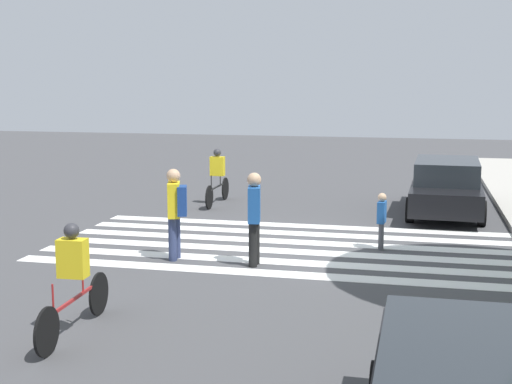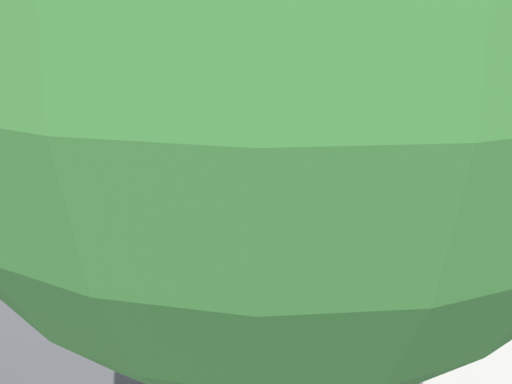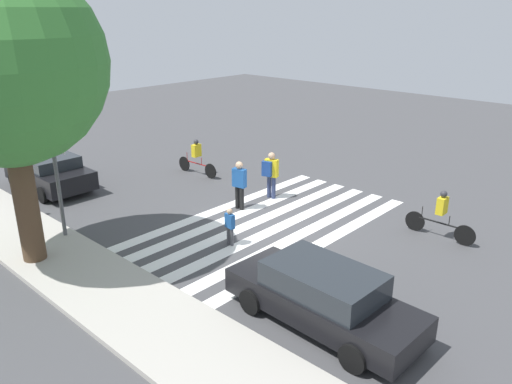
# 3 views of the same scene
# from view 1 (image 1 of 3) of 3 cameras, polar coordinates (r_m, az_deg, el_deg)

# --- Properties ---
(ground_plane) EXTENTS (60.00, 60.00, 0.00)m
(ground_plane) POSITION_cam_1_polar(r_m,az_deg,el_deg) (15.57, 2.28, -4.35)
(ground_plane) COLOR #444447
(crosswalk_stripes) EXTENTS (4.93, 10.00, 0.01)m
(crosswalk_stripes) POSITION_cam_1_polar(r_m,az_deg,el_deg) (15.57, 2.28, -4.34)
(crosswalk_stripes) COLOR white
(crosswalk_stripes) RESTS_ON ground_plane
(pedestrian_adult_blue_shirt) EXTENTS (0.54, 0.32, 1.83)m
(pedestrian_adult_blue_shirt) POSITION_cam_1_polar(r_m,az_deg,el_deg) (13.77, -0.15, -1.73)
(pedestrian_adult_blue_shirt) COLOR black
(pedestrian_adult_blue_shirt) RESTS_ON ground_plane
(pedestrian_child_with_backpack) EXTENTS (0.35, 0.19, 1.22)m
(pedestrian_child_with_backpack) POSITION_cam_1_polar(r_m,az_deg,el_deg) (15.36, 10.01, -2.04)
(pedestrian_child_with_backpack) COLOR #4C4C51
(pedestrian_child_with_backpack) RESTS_ON ground_plane
(pedestrian_adult_yellow_jacket) EXTENTS (0.56, 0.52, 1.84)m
(pedestrian_adult_yellow_jacket) POSITION_cam_1_polar(r_m,az_deg,el_deg) (14.29, -6.44, -1.20)
(pedestrian_adult_yellow_jacket) COLOR navy
(pedestrian_adult_yellow_jacket) RESTS_ON ground_plane
(cyclist_far_lane) EXTENTS (2.34, 0.40, 1.62)m
(cyclist_far_lane) POSITION_cam_1_polar(r_m,az_deg,el_deg) (20.63, -3.10, 1.39)
(cyclist_far_lane) COLOR black
(cyclist_far_lane) RESTS_ON ground_plane
(cyclist_near_curb) EXTENTS (2.37, 0.41, 1.62)m
(cyclist_near_curb) POSITION_cam_1_polar(r_m,az_deg,el_deg) (10.44, -14.40, -6.46)
(cyclist_near_curb) COLOR black
(cyclist_near_curb) RESTS_ON ground_plane
(car_parked_dark_suv) EXTENTS (4.83, 2.07, 1.46)m
(car_parked_dark_suv) POSITION_cam_1_polar(r_m,az_deg,el_deg) (19.85, 14.99, 0.44)
(car_parked_dark_suv) COLOR black
(car_parked_dark_suv) RESTS_ON ground_plane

